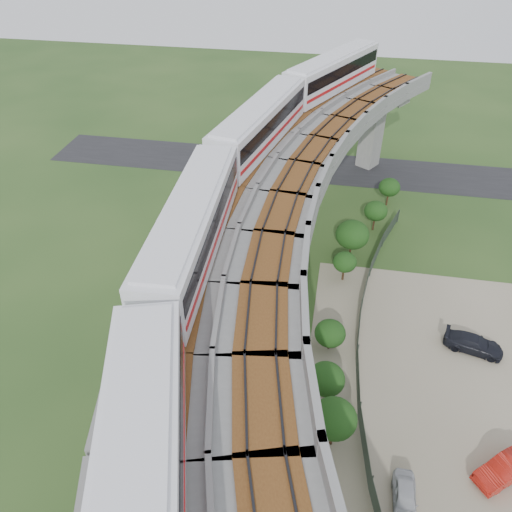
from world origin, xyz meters
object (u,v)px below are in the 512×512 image
object	(u,v)px
car_dark	(474,344)
car_white	(405,498)
metro_train	(258,175)
car_red	(506,469)

from	to	relation	value
car_dark	car_white	bearing A→B (deg)	169.28
metro_train	car_red	bearing A→B (deg)	-34.27
car_red	car_dark	bearing A→B (deg)	143.88
car_dark	car_red	bearing A→B (deg)	-165.55
metro_train	car_dark	bearing A→B (deg)	-4.91
car_white	car_dark	bearing A→B (deg)	66.83
car_red	car_dark	size ratio (longest dim) A/B	0.98
car_dark	metro_train	bearing A→B (deg)	98.31
metro_train	car_white	distance (m)	21.31
metro_train	car_white	world-z (taller)	metro_train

